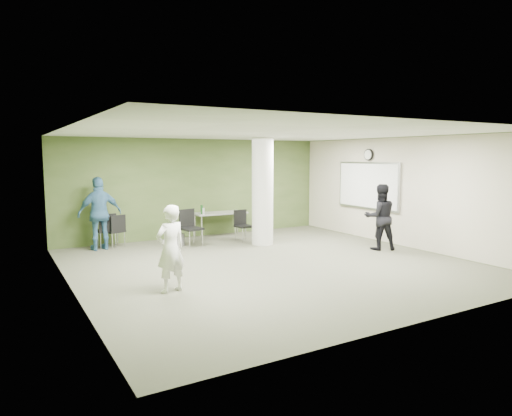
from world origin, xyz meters
TOP-DOWN VIEW (x-y plane):
  - floor at (0.00, 0.00)m, footprint 8.00×8.00m
  - ceiling at (0.00, 0.00)m, footprint 8.00×8.00m
  - wall_back at (0.00, 4.00)m, footprint 8.00×2.80m
  - wall_left at (-4.00, 0.00)m, footprint 0.02×8.00m
  - wall_right_cream at (4.00, 0.00)m, footprint 0.02×8.00m
  - column at (1.00, 2.00)m, footprint 0.56×0.56m
  - whiteboard at (3.92, 1.20)m, footprint 0.05×2.30m
  - wall_clock at (3.92, 1.20)m, footprint 0.06×0.32m
  - folding_table at (0.48, 3.54)m, footprint 1.51×0.69m
  - wastebasket at (-0.97, 2.90)m, footprint 0.27×0.27m
  - chair_back_left at (-2.66, 3.53)m, footprint 0.44×0.44m
  - chair_back_right at (-2.44, 3.47)m, footprint 0.52×0.52m
  - chair_table_left at (-0.76, 2.71)m, footprint 0.56×0.56m
  - chair_table_right at (0.77, 2.68)m, footprint 0.46×0.46m
  - woman_white at (-2.53, -0.86)m, footprint 0.62×0.49m
  - man_black at (3.16, -0.05)m, footprint 0.98×0.89m
  - man_blue at (-2.84, 3.40)m, footprint 1.10×0.54m

SIDE VIEW (x-z plane):
  - floor at x=0.00m, z-range 0.00..0.00m
  - wastebasket at x=-0.97m, z-range 0.00..0.31m
  - chair_back_right at x=-2.44m, z-range 0.07..0.91m
  - chair_table_right at x=0.77m, z-range 0.07..0.92m
  - chair_back_left at x=-2.66m, z-range 0.07..0.96m
  - chair_table_left at x=-0.76m, z-range 0.08..1.03m
  - folding_table at x=0.48m, z-range 0.18..1.14m
  - woman_white at x=-2.53m, z-range 0.00..1.50m
  - man_black at x=3.16m, z-range 0.00..1.63m
  - man_blue at x=-2.84m, z-range 0.00..1.81m
  - wall_back at x=0.00m, z-range 1.39..1.41m
  - wall_left at x=-4.00m, z-range 0.00..2.80m
  - wall_right_cream at x=4.00m, z-range 0.00..2.80m
  - column at x=1.00m, z-range 0.00..2.80m
  - whiteboard at x=3.92m, z-range 0.85..2.15m
  - wall_clock at x=3.92m, z-range 2.19..2.51m
  - ceiling at x=0.00m, z-range 2.80..2.80m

